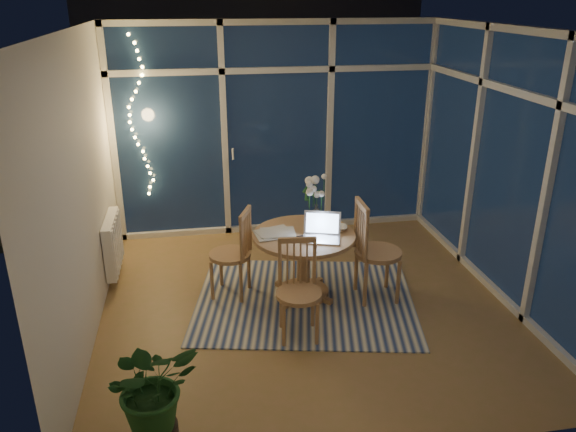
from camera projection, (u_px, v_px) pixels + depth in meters
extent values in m
plane|color=olive|center=(309.00, 304.00, 5.57)|extent=(4.00, 4.00, 0.00)
plane|color=silver|center=(313.00, 28.00, 4.61)|extent=(4.00, 4.00, 0.00)
cube|color=silver|center=(277.00, 130.00, 6.92)|extent=(4.00, 0.04, 2.60)
cube|color=silver|center=(381.00, 284.00, 3.26)|extent=(4.00, 0.04, 2.60)
cube|color=silver|center=(81.00, 191.00, 4.78)|extent=(0.04, 4.00, 2.60)
cube|color=silver|center=(513.00, 168.00, 5.41)|extent=(0.04, 4.00, 2.60)
cube|color=silver|center=(278.00, 130.00, 6.88)|extent=(4.00, 0.10, 2.60)
cube|color=silver|center=(509.00, 168.00, 5.40)|extent=(0.10, 4.00, 2.60)
cube|color=white|center=(113.00, 244.00, 5.94)|extent=(0.10, 0.70, 0.58)
cube|color=black|center=(280.00, 165.00, 10.25)|extent=(12.00, 6.00, 0.10)
cube|color=#3B2615|center=(248.00, 108.00, 10.27)|extent=(11.00, 0.08, 1.80)
cube|color=#32353C|center=(246.00, 25.00, 12.58)|extent=(7.00, 3.00, 2.20)
sphere|color=black|center=(210.00, 167.00, 8.39)|extent=(0.90, 0.90, 0.90)
cube|color=beige|center=(305.00, 300.00, 5.63)|extent=(2.45, 2.12, 0.01)
cylinder|color=#A7744B|center=(303.00, 265.00, 5.59)|extent=(1.19, 1.19, 0.69)
cube|color=#A7744B|center=(230.00, 253.00, 5.57)|extent=(0.57, 0.57, 0.95)
cube|color=#A7744B|center=(378.00, 250.00, 5.50)|extent=(0.49, 0.49, 1.05)
cube|color=#A7744B|center=(299.00, 292.00, 4.87)|extent=(0.46, 0.46, 0.91)
imported|color=silver|center=(316.00, 215.00, 5.64)|extent=(0.24, 0.24, 0.21)
imported|color=white|center=(339.00, 228.00, 5.56)|extent=(0.18, 0.18, 0.04)
cube|color=beige|center=(275.00, 233.00, 5.45)|extent=(0.35, 0.28, 0.02)
cube|color=black|center=(302.00, 237.00, 5.39)|extent=(0.11, 0.07, 0.01)
imported|color=#1B4C1F|center=(154.00, 399.00, 3.70)|extent=(0.67, 0.63, 0.76)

